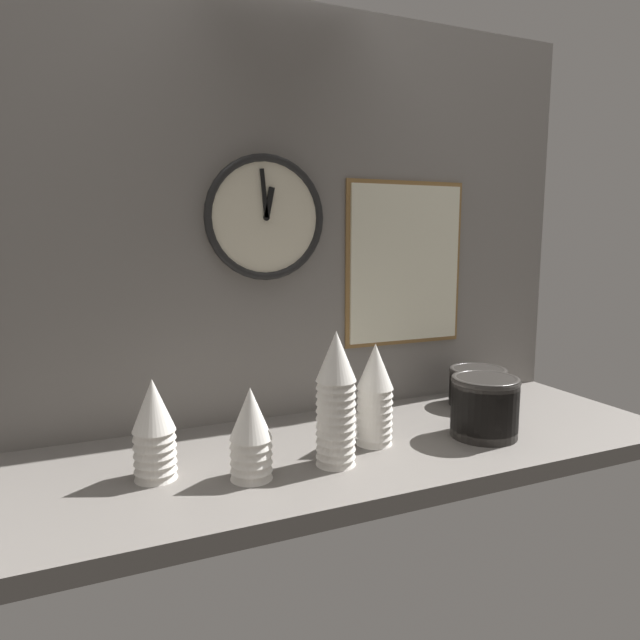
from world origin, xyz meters
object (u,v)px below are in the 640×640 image
at_px(cup_stack_center_right, 375,394).
at_px(cup_stack_center, 336,399).
at_px(cup_stack_left, 154,429).
at_px(menu_board, 405,264).
at_px(wall_clock, 265,218).
at_px(cup_stack_center_left, 251,433).
at_px(bowl_stack_far_right, 478,385).
at_px(bowl_stack_right, 485,405).

height_order(cup_stack_center_right, cup_stack_center, cup_stack_center).
relative_size(cup_stack_left, menu_board, 0.44).
bearing_deg(wall_clock, menu_board, 1.23).
xyz_separation_m(cup_stack_center_left, bowl_stack_far_right, (0.73, 0.22, -0.04)).
distance_m(bowl_stack_far_right, menu_board, 0.40).
bearing_deg(bowl_stack_right, cup_stack_center, -178.48).
bearing_deg(wall_clock, bowl_stack_far_right, -11.16).
xyz_separation_m(cup_stack_center_right, cup_stack_center, (-0.13, -0.07, 0.02)).
distance_m(cup_stack_center_left, menu_board, 0.73).
relative_size(cup_stack_left, cup_stack_center, 0.71).
bearing_deg(cup_stack_left, cup_stack_center_left, -23.74).
relative_size(cup_stack_center_left, cup_stack_center_right, 0.79).
distance_m(cup_stack_center_right, menu_board, 0.46).
height_order(cup_stack_center_right, bowl_stack_far_right, cup_stack_center_right).
xyz_separation_m(cup_stack_left, cup_stack_center_right, (0.49, -0.01, 0.02)).
relative_size(cup_stack_center_left, cup_stack_center, 0.65).
distance_m(cup_stack_center, bowl_stack_far_right, 0.60).
bearing_deg(cup_stack_center, bowl_stack_far_right, 21.97).
xyz_separation_m(cup_stack_center_left, menu_board, (0.56, 0.34, 0.30)).
relative_size(cup_stack_center_right, wall_clock, 0.76).
xyz_separation_m(bowl_stack_far_right, wall_clock, (-0.59, 0.12, 0.46)).
xyz_separation_m(bowl_stack_right, menu_board, (-0.02, 0.34, 0.32)).
bearing_deg(cup_stack_center_right, bowl_stack_right, -13.04).
distance_m(cup_stack_center_left, cup_stack_center, 0.19).
bearing_deg(cup_stack_center_right, cup_stack_center, -151.47).
bearing_deg(cup_stack_center_left, wall_clock, 66.32).
height_order(cup_stack_center_left, cup_stack_center, cup_stack_center).
height_order(cup_stack_center_left, bowl_stack_right, cup_stack_center_left).
height_order(cup_stack_left, menu_board, menu_board).
xyz_separation_m(cup_stack_center_right, bowl_stack_right, (0.27, -0.06, -0.04)).
bearing_deg(bowl_stack_far_right, wall_clock, 168.84).
distance_m(cup_stack_left, bowl_stack_far_right, 0.92).
height_order(cup_stack_center_right, bowl_stack_right, cup_stack_center_right).
distance_m(bowl_stack_far_right, wall_clock, 0.76).
distance_m(cup_stack_center_right, bowl_stack_far_right, 0.45).
relative_size(bowl_stack_far_right, wall_clock, 0.52).
bearing_deg(bowl_stack_far_right, bowl_stack_right, -125.65).
bearing_deg(cup_stack_center, wall_clock, 96.21).
distance_m(wall_clock, menu_board, 0.43).
bearing_deg(bowl_stack_far_right, cup_stack_left, -171.07).
bearing_deg(cup_stack_center_left, bowl_stack_far_right, 16.64).
distance_m(cup_stack_center_left, bowl_stack_far_right, 0.77).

